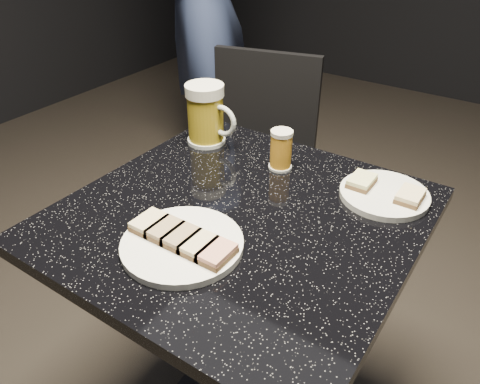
# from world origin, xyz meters

# --- Properties ---
(plate_large) EXTENTS (0.23, 0.23, 0.01)m
(plate_large) POSITION_xyz_m (-0.03, -0.16, 0.76)
(plate_large) COLOR white
(plate_large) RESTS_ON table
(plate_small) EXTENTS (0.19, 0.19, 0.01)m
(plate_small) POSITION_xyz_m (0.23, 0.22, 0.76)
(plate_small) COLOR white
(plate_small) RESTS_ON table
(patron) EXTENTS (0.76, 0.76, 1.78)m
(patron) POSITION_xyz_m (-0.97, 1.13, 0.89)
(patron) COLOR navy
(patron) RESTS_ON floor
(table) EXTENTS (0.70, 0.70, 0.75)m
(table) POSITION_xyz_m (0.00, 0.00, 0.51)
(table) COLOR black
(table) RESTS_ON floor
(beer_mug) EXTENTS (0.15, 0.10, 0.16)m
(beer_mug) POSITION_xyz_m (-0.25, 0.22, 0.83)
(beer_mug) COLOR silver
(beer_mug) RESTS_ON table
(beer_tumbler) EXTENTS (0.06, 0.06, 0.10)m
(beer_tumbler) POSITION_xyz_m (-0.02, 0.21, 0.80)
(beer_tumbler) COLOR silver
(beer_tumbler) RESTS_ON table
(chair) EXTENTS (0.46, 0.46, 0.86)m
(chair) POSITION_xyz_m (-0.34, 0.60, 0.50)
(chair) COLOR black
(chair) RESTS_ON floor
(canapes_on_plate_large) EXTENTS (0.21, 0.07, 0.02)m
(canapes_on_plate_large) POSITION_xyz_m (-0.03, -0.16, 0.77)
(canapes_on_plate_large) COLOR #4C3521
(canapes_on_plate_large) RESTS_ON plate_large
(canapes_on_plate_small) EXTENTS (0.16, 0.07, 0.02)m
(canapes_on_plate_small) POSITION_xyz_m (0.23, 0.22, 0.77)
(canapes_on_plate_small) COLOR #4C3521
(canapes_on_plate_small) RESTS_ON plate_small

